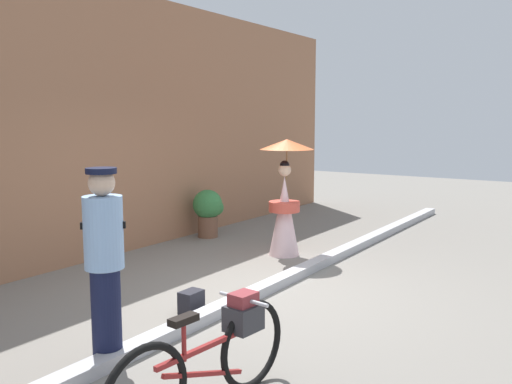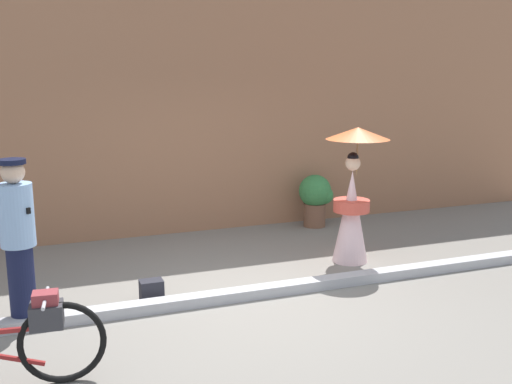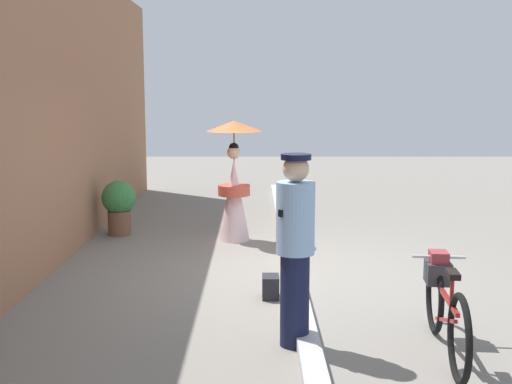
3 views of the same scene
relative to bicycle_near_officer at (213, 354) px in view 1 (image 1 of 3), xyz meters
name	(u,v)px [view 1 (image 1 of 3)]	position (x,y,z in m)	size (l,w,h in m)	color
ground_plane	(264,293)	(2.50, 1.18, -0.43)	(30.00, 30.00, 0.00)	gray
building_wall	(87,124)	(2.50, 4.41, 1.64)	(14.00, 0.40, 4.14)	#9E6B4C
sidewalk_curb	(264,288)	(2.50, 1.18, -0.37)	(14.00, 0.20, 0.12)	#B2B2B7
bicycle_near_officer	(213,354)	(0.00, 0.00, 0.00)	(1.78, 0.48, 0.81)	black
person_officer	(104,260)	(0.12, 1.29, 0.49)	(0.34, 0.34, 1.72)	#141938
person_with_parasol	(285,196)	(4.30, 1.97, 0.52)	(0.85, 0.85, 1.83)	silver
potted_plant_by_door	(209,210)	(4.67, 3.82, 0.08)	(0.55, 0.54, 0.87)	brown
backpack_on_pavement	(192,301)	(1.47, 1.47, -0.30)	(0.26, 0.18, 0.25)	#26262D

